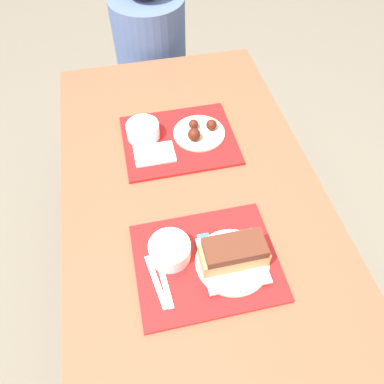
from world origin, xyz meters
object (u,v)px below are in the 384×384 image
at_px(tray_near, 206,262).
at_px(person_seated_across, 150,37).
at_px(bowl_coleslaw_far, 143,130).
at_px(wings_plate_far, 199,131).
at_px(bowl_coleslaw_near, 170,250).
at_px(tray_far, 179,140).
at_px(brisket_sandwich_plate, 233,256).

xyz_separation_m(tray_near, person_seated_across, (0.02, 1.28, -0.02)).
xyz_separation_m(bowl_coleslaw_far, wings_plate_far, (0.21, -0.03, -0.02)).
bearing_deg(bowl_coleslaw_near, wings_plate_far, 67.53).
relative_size(tray_far, person_seated_across, 0.61).
relative_size(bowl_coleslaw_near, bowl_coleslaw_far, 1.00).
xyz_separation_m(bowl_coleslaw_near, brisket_sandwich_plate, (0.17, -0.06, 0.01)).
bearing_deg(wings_plate_far, bowl_coleslaw_near, -112.47).
bearing_deg(person_seated_across, bowl_coleslaw_far, -100.09).
distance_m(bowl_coleslaw_near, wings_plate_far, 0.52).
relative_size(tray_far, bowl_coleslaw_far, 3.39).
bearing_deg(tray_far, person_seated_across, 89.72).
height_order(bowl_coleslaw_far, person_seated_across, person_seated_across).
relative_size(tray_near, tray_far, 1.00).
bearing_deg(tray_near, wings_plate_far, 79.23).
xyz_separation_m(wings_plate_far, person_seated_across, (-0.08, 0.76, -0.04)).
height_order(tray_far, person_seated_across, person_seated_across).
distance_m(brisket_sandwich_plate, wings_plate_far, 0.54).
relative_size(brisket_sandwich_plate, bowl_coleslaw_far, 1.78).
bearing_deg(brisket_sandwich_plate, person_seated_across, 92.23).
bearing_deg(bowl_coleslaw_far, tray_near, -79.11).
xyz_separation_m(bowl_coleslaw_near, person_seated_across, (0.12, 1.23, -0.05)).
xyz_separation_m(tray_far, brisket_sandwich_plate, (0.05, -0.53, 0.05)).
bearing_deg(brisket_sandwich_plate, bowl_coleslaw_near, 160.40).
height_order(tray_far, brisket_sandwich_plate, brisket_sandwich_plate).
distance_m(tray_near, bowl_coleslaw_far, 0.56).
distance_m(tray_near, wings_plate_far, 0.53).
height_order(tray_near, person_seated_across, person_seated_across).
relative_size(tray_near, person_seated_across, 0.61).
bearing_deg(brisket_sandwich_plate, tray_near, 165.08).
bearing_deg(brisket_sandwich_plate, tray_far, 95.82).
xyz_separation_m(tray_near, tray_far, (0.02, 0.51, 0.00)).
xyz_separation_m(brisket_sandwich_plate, bowl_coleslaw_far, (-0.18, 0.57, -0.01)).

